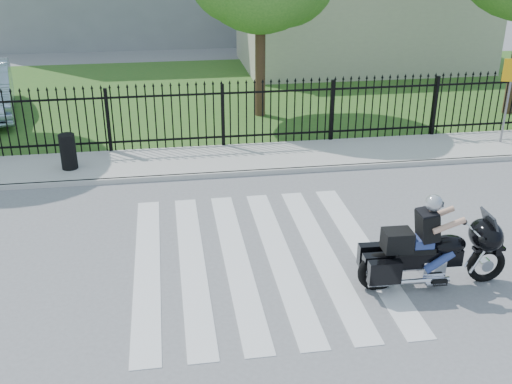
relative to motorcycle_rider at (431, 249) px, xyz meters
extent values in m
plane|color=slate|center=(-2.67, 1.32, -0.70)|extent=(120.00, 120.00, 0.00)
cube|color=#ADAAA3|center=(-2.67, 6.32, -0.64)|extent=(40.00, 2.00, 0.12)
cube|color=#ADAAA3|center=(-2.67, 5.32, -0.64)|extent=(40.00, 0.12, 0.12)
cube|color=#2B5E20|center=(-2.67, 13.32, -0.69)|extent=(40.00, 12.00, 0.02)
cube|color=black|center=(-2.67, 7.32, -0.35)|extent=(26.00, 0.04, 0.05)
cube|color=black|center=(-2.67, 7.32, 0.85)|extent=(26.00, 0.04, 0.05)
cylinder|color=#382316|center=(-1.17, 10.32, 1.38)|extent=(0.32, 0.32, 4.16)
cube|color=beige|center=(4.33, 17.32, 1.05)|extent=(10.00, 6.00, 3.50)
torus|color=black|center=(1.02, -0.03, -0.38)|extent=(0.67, 0.15, 0.67)
torus|color=black|center=(-0.86, 0.03, -0.38)|extent=(0.71, 0.17, 0.71)
cube|color=black|center=(-0.09, 0.00, -0.16)|extent=(1.26, 0.27, 0.29)
ellipsoid|color=black|center=(0.30, -0.01, 0.06)|extent=(0.61, 0.41, 0.32)
cube|color=black|center=(-0.28, 0.01, 0.02)|extent=(0.64, 0.33, 0.10)
cube|color=silver|center=(0.05, 0.00, -0.33)|extent=(0.40, 0.30, 0.29)
ellipsoid|color=black|center=(0.92, -0.03, 0.19)|extent=(0.54, 0.71, 0.52)
cube|color=black|center=(-0.59, 0.02, 0.19)|extent=(0.48, 0.38, 0.35)
cube|color=navy|center=(-0.17, 0.01, 0.13)|extent=(0.34, 0.30, 0.17)
sphere|color=#ABADB3|center=(-0.05, 0.00, 0.83)|extent=(0.28, 0.28, 0.28)
cylinder|color=slate|center=(4.91, 6.36, 0.52)|extent=(0.06, 0.06, 2.19)
cylinder|color=black|center=(-6.58, 6.16, -0.14)|extent=(0.49, 0.49, 0.88)
camera|label=1|loc=(-4.18, -8.09, 4.83)|focal=42.00mm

